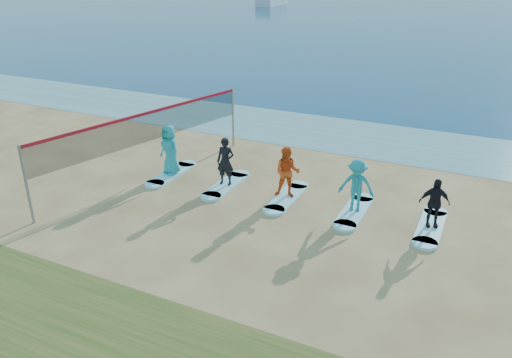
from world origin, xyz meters
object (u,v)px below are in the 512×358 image
at_px(surfboard_2, 287,197).
at_px(surfboard_4, 430,227).
at_px(student_1, 225,162).
at_px(surfboard_0, 172,174).
at_px(volleyball_net, 146,128).
at_px(surfboard_3, 354,211).
at_px(student_0, 170,149).
at_px(boat_offshore_a, 272,5).
at_px(student_2, 287,172).
at_px(student_3, 357,186).
at_px(surfboard_1, 226,185).
at_px(student_4, 434,203).

relative_size(surfboard_2, surfboard_4, 1.00).
bearing_deg(student_1, surfboard_0, 171.00).
height_order(volleyball_net, surfboard_3, volleyball_net).
height_order(student_0, surfboard_4, student_0).
height_order(boat_offshore_a, surfboard_4, boat_offshore_a).
distance_m(student_0, surfboard_2, 4.72).
bearing_deg(student_0, surfboard_4, 18.04).
bearing_deg(surfboard_0, student_2, 0.00).
bearing_deg(student_0, student_3, 18.04).
xyz_separation_m(boat_offshore_a, surfboard_4, (38.11, -73.11, 0.04)).
bearing_deg(volleyball_net, surfboard_4, 3.10).
bearing_deg(student_0, surfboard_3, 18.04).
xyz_separation_m(surfboard_1, student_1, (0.00, 0.00, 0.89)).
distance_m(student_0, student_2, 4.62).
relative_size(surfboard_4, student_4, 1.46).
height_order(student_0, surfboard_3, student_0).
height_order(boat_offshore_a, surfboard_0, boat_offshore_a).
xyz_separation_m(volleyball_net, boat_offshore_a, (-28.32, 73.64, -1.90)).
relative_size(surfboard_0, surfboard_3, 1.00).
relative_size(surfboard_1, surfboard_3, 1.00).
height_order(surfboard_3, student_3, student_3).
bearing_deg(student_0, student_2, 18.04).
distance_m(boat_offshore_a, surfboard_3, 81.40).
bearing_deg(surfboard_4, student_1, 180.00).
bearing_deg(student_2, student_0, 164.96).
relative_size(volleyball_net, student_1, 5.23).
xyz_separation_m(surfboard_1, surfboard_3, (4.62, 0.00, 0.00)).
relative_size(boat_offshore_a, student_4, 5.56).
relative_size(student_3, student_4, 1.13).
xyz_separation_m(volleyball_net, student_1, (2.86, 0.53, -0.97)).
height_order(volleyball_net, student_2, volleyball_net).
height_order(surfboard_3, student_4, student_4).
distance_m(volleyball_net, student_4, 9.86).
height_order(boat_offshore_a, surfboard_3, boat_offshore_a).
xyz_separation_m(surfboard_1, surfboard_4, (6.93, 0.00, 0.00)).
xyz_separation_m(boat_offshore_a, surfboard_1, (31.18, -73.11, 0.04)).
bearing_deg(student_3, surfboard_0, 173.83).
bearing_deg(surfboard_4, student_0, 180.00).
height_order(boat_offshore_a, student_1, student_1).
height_order(student_3, surfboard_4, student_3).
xyz_separation_m(student_1, student_2, (2.31, 0.00, 0.02)).
height_order(student_0, surfboard_1, student_0).
bearing_deg(student_4, student_2, 162.25).
bearing_deg(surfboard_2, boat_offshore_a, 114.61).
xyz_separation_m(surfboard_0, student_4, (9.24, 0.00, 0.80)).
distance_m(volleyball_net, surfboard_3, 7.72).
bearing_deg(student_0, surfboard_2, 18.04).
distance_m(surfboard_0, student_4, 9.27).
bearing_deg(student_2, surfboard_1, 164.96).
bearing_deg(student_3, student_1, 173.83).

